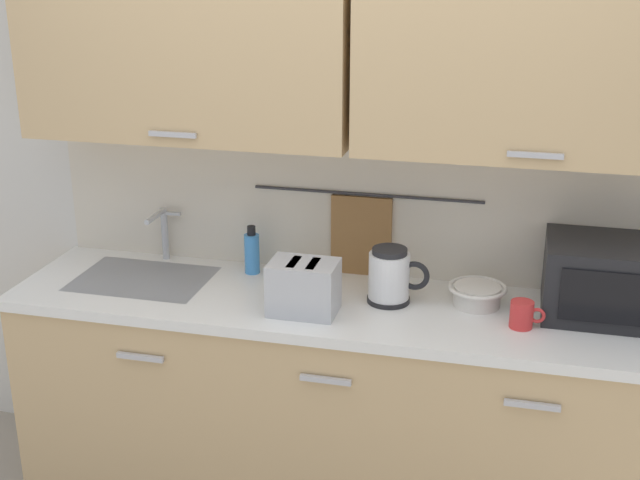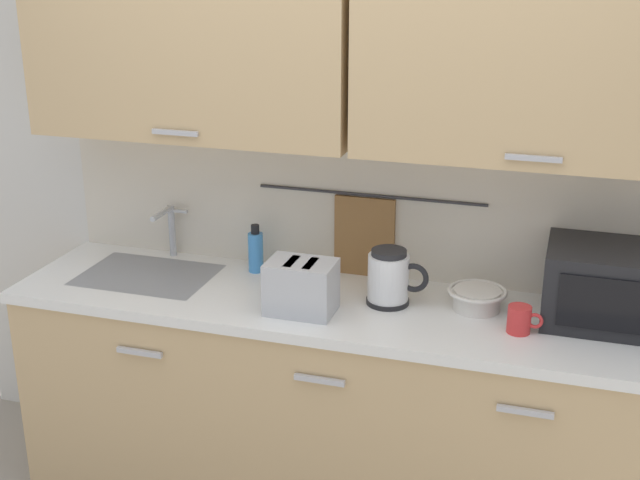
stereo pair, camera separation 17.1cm
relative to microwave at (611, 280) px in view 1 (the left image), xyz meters
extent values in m
cube|color=tan|center=(-0.93, -0.11, -0.61)|extent=(2.50, 0.60, 0.86)
cube|color=#B7B7BC|center=(-1.62, -0.42, -0.30)|extent=(0.18, 0.02, 0.02)
cube|color=#B7B7BC|center=(-0.93, -0.42, -0.30)|extent=(0.18, 0.02, 0.02)
cube|color=#B7B7BC|center=(-0.24, -0.42, -0.30)|extent=(0.18, 0.02, 0.02)
cube|color=white|center=(-0.93, -0.11, -0.16)|extent=(2.53, 0.63, 0.04)
cube|color=#9EA0A5|center=(-1.75, -0.09, -0.18)|extent=(0.52, 0.38, 0.09)
cube|color=silver|center=(-0.93, 0.22, 0.21)|extent=(3.70, 0.06, 2.50)
cube|color=beige|center=(-0.93, 0.19, 0.14)|extent=(2.50, 0.01, 0.55)
cube|color=tan|center=(-1.56, 0.03, 0.77)|extent=(1.24, 0.33, 0.70)
cube|color=#B7B7BC|center=(-1.56, -0.15, 0.47)|extent=(0.18, 0.01, 0.02)
cube|color=tan|center=(-0.30, 0.03, 0.77)|extent=(1.24, 0.33, 0.70)
cube|color=#B7B7BC|center=(-0.30, -0.15, 0.47)|extent=(0.18, 0.01, 0.02)
cylinder|color=#333338|center=(-0.91, 0.17, 0.19)|extent=(0.90, 0.01, 0.01)
cube|color=olive|center=(-0.92, 0.17, 0.01)|extent=(0.24, 0.02, 0.34)
cylinder|color=#B2B5BA|center=(-1.75, 0.14, -0.03)|extent=(0.03, 0.03, 0.22)
cylinder|color=#B2B5BA|center=(-1.75, 0.06, 0.07)|extent=(0.02, 0.16, 0.02)
cube|color=#B2B5BA|center=(-1.71, 0.14, 0.06)|extent=(0.07, 0.02, 0.01)
cube|color=black|center=(0.00, 0.00, 0.00)|extent=(0.46, 0.34, 0.27)
cube|color=black|center=(-0.04, -0.17, 0.00)|extent=(0.29, 0.01, 0.18)
cylinder|color=black|center=(-0.78, -0.07, -0.13)|extent=(0.16, 0.16, 0.02)
cylinder|color=white|center=(-0.78, -0.07, -0.03)|extent=(0.15, 0.15, 0.17)
cylinder|color=#262628|center=(-0.78, -0.07, 0.06)|extent=(0.13, 0.13, 0.02)
torus|color=black|center=(-0.68, -0.07, -0.02)|extent=(0.11, 0.02, 0.11)
cylinder|color=#3F8CD8|center=(-1.35, 0.08, -0.06)|extent=(0.06, 0.06, 0.16)
cylinder|color=black|center=(-1.35, 0.08, 0.04)|extent=(0.03, 0.03, 0.04)
cylinder|color=silver|center=(-1.17, 0.04, -0.09)|extent=(0.08, 0.08, 0.09)
torus|color=silver|center=(-1.12, 0.04, -0.09)|extent=(0.06, 0.01, 0.06)
cylinder|color=silver|center=(-0.46, -0.03, -0.10)|extent=(0.17, 0.17, 0.07)
torus|color=silver|center=(-0.46, -0.03, -0.07)|extent=(0.21, 0.21, 0.01)
cube|color=#B7BABF|center=(-1.05, -0.24, -0.04)|extent=(0.24, 0.17, 0.19)
cube|color=black|center=(-1.09, -0.24, 0.05)|extent=(0.03, 0.12, 0.01)
cube|color=black|center=(-1.02, -0.24, 0.05)|extent=(0.03, 0.12, 0.01)
cube|color=black|center=(-1.18, -0.24, -0.01)|extent=(0.02, 0.02, 0.02)
cylinder|color=red|center=(-0.30, -0.18, -0.09)|extent=(0.08, 0.08, 0.09)
torus|color=red|center=(-0.24, -0.18, -0.09)|extent=(0.06, 0.01, 0.06)
camera|label=1|loc=(-0.33, -2.91, 1.13)|focal=47.56mm
camera|label=2|loc=(-0.17, -2.86, 1.13)|focal=47.56mm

